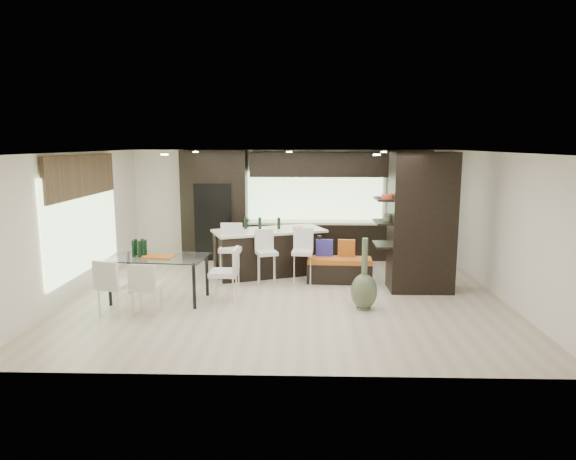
{
  "coord_description": "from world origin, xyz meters",
  "views": [
    {
      "loc": [
        0.29,
        -9.51,
        2.87
      ],
      "look_at": [
        0.0,
        0.6,
        1.15
      ],
      "focal_mm": 32.0,
      "sensor_mm": 36.0,
      "label": 1
    }
  ],
  "objects_px": {
    "stool_mid": "(267,263)",
    "dining_table": "(160,279)",
    "bench": "(339,270)",
    "chair_near": "(147,290)",
    "chair_end": "(224,277)",
    "stool_right": "(302,262)",
    "kitchen_island": "(269,252)",
    "floor_vase": "(364,274)",
    "chair_far": "(115,289)",
    "stool_left": "(231,260)"
  },
  "relations": [
    {
      "from": "dining_table",
      "to": "chair_far",
      "type": "relative_size",
      "value": 1.93
    },
    {
      "from": "kitchen_island",
      "to": "chair_near",
      "type": "distance_m",
      "value": 3.36
    },
    {
      "from": "floor_vase",
      "to": "kitchen_island",
      "type": "bearing_deg",
      "value": 127.25
    },
    {
      "from": "stool_mid",
      "to": "stool_right",
      "type": "height_order",
      "value": "stool_right"
    },
    {
      "from": "kitchen_island",
      "to": "bench",
      "type": "relative_size",
      "value": 1.79
    },
    {
      "from": "bench",
      "to": "chair_end",
      "type": "height_order",
      "value": "chair_end"
    },
    {
      "from": "dining_table",
      "to": "chair_end",
      "type": "bearing_deg",
      "value": 5.47
    },
    {
      "from": "stool_mid",
      "to": "floor_vase",
      "type": "relative_size",
      "value": 0.71
    },
    {
      "from": "stool_right",
      "to": "chair_far",
      "type": "height_order",
      "value": "stool_right"
    },
    {
      "from": "floor_vase",
      "to": "stool_left",
      "type": "bearing_deg",
      "value": 148.75
    },
    {
      "from": "stool_right",
      "to": "dining_table",
      "type": "relative_size",
      "value": 0.54
    },
    {
      "from": "stool_right",
      "to": "chair_end",
      "type": "height_order",
      "value": "stool_right"
    },
    {
      "from": "kitchen_island",
      "to": "chair_end",
      "type": "height_order",
      "value": "kitchen_island"
    },
    {
      "from": "chair_near",
      "to": "chair_end",
      "type": "bearing_deg",
      "value": 36.35
    },
    {
      "from": "floor_vase",
      "to": "chair_far",
      "type": "xyz_separation_m",
      "value": [
        -4.23,
        -0.41,
        -0.19
      ]
    },
    {
      "from": "stool_mid",
      "to": "kitchen_island",
      "type": "bearing_deg",
      "value": 70.5
    },
    {
      "from": "stool_right",
      "to": "kitchen_island",
      "type": "bearing_deg",
      "value": 137.28
    },
    {
      "from": "stool_mid",
      "to": "chair_near",
      "type": "xyz_separation_m",
      "value": [
        -1.88,
        -1.97,
        -0.03
      ]
    },
    {
      "from": "kitchen_island",
      "to": "chair_end",
      "type": "relative_size",
      "value": 2.61
    },
    {
      "from": "kitchen_island",
      "to": "chair_end",
      "type": "distance_m",
      "value": 2.11
    },
    {
      "from": "stool_left",
      "to": "stool_right",
      "type": "height_order",
      "value": "stool_left"
    },
    {
      "from": "stool_right",
      "to": "bench",
      "type": "xyz_separation_m",
      "value": [
        0.77,
        0.19,
        -0.2
      ]
    },
    {
      "from": "floor_vase",
      "to": "chair_near",
      "type": "relative_size",
      "value": 1.49
    },
    {
      "from": "bench",
      "to": "chair_end",
      "type": "distance_m",
      "value": 2.6
    },
    {
      "from": "stool_mid",
      "to": "floor_vase",
      "type": "height_order",
      "value": "floor_vase"
    },
    {
      "from": "stool_right",
      "to": "chair_end",
      "type": "bearing_deg",
      "value": -135.3
    },
    {
      "from": "bench",
      "to": "chair_end",
      "type": "relative_size",
      "value": 1.46
    },
    {
      "from": "stool_mid",
      "to": "dining_table",
      "type": "xyz_separation_m",
      "value": [
        -1.88,
        -1.18,
        -0.04
      ]
    },
    {
      "from": "stool_mid",
      "to": "chair_near",
      "type": "height_order",
      "value": "stool_mid"
    },
    {
      "from": "chair_near",
      "to": "kitchen_island",
      "type": "bearing_deg",
      "value": 58.56
    },
    {
      "from": "chair_near",
      "to": "stool_right",
      "type": "bearing_deg",
      "value": 39.53
    },
    {
      "from": "chair_far",
      "to": "dining_table",
      "type": "bearing_deg",
      "value": 74.9
    },
    {
      "from": "stool_mid",
      "to": "dining_table",
      "type": "relative_size",
      "value": 0.53
    },
    {
      "from": "kitchen_island",
      "to": "dining_table",
      "type": "relative_size",
      "value": 1.4
    },
    {
      "from": "stool_left",
      "to": "floor_vase",
      "type": "bearing_deg",
      "value": -31.13
    },
    {
      "from": "chair_near",
      "to": "chair_end",
      "type": "height_order",
      "value": "chair_end"
    },
    {
      "from": "floor_vase",
      "to": "chair_far",
      "type": "bearing_deg",
      "value": -174.4
    },
    {
      "from": "bench",
      "to": "floor_vase",
      "type": "distance_m",
      "value": 1.81
    },
    {
      "from": "floor_vase",
      "to": "dining_table",
      "type": "xyz_separation_m",
      "value": [
        -3.69,
        0.39,
        -0.22
      ]
    },
    {
      "from": "chair_far",
      "to": "chair_near",
      "type": "bearing_deg",
      "value": 19.85
    },
    {
      "from": "stool_left",
      "to": "stool_mid",
      "type": "xyz_separation_m",
      "value": [
        0.73,
        0.02,
        -0.05
      ]
    },
    {
      "from": "dining_table",
      "to": "chair_end",
      "type": "height_order",
      "value": "chair_end"
    },
    {
      "from": "bench",
      "to": "chair_near",
      "type": "distance_m",
      "value": 4.02
    },
    {
      "from": "stool_left",
      "to": "floor_vase",
      "type": "xyz_separation_m",
      "value": [
        2.54,
        -1.54,
        0.13
      ]
    },
    {
      "from": "stool_left",
      "to": "chair_far",
      "type": "height_order",
      "value": "stool_left"
    },
    {
      "from": "floor_vase",
      "to": "chair_near",
      "type": "bearing_deg",
      "value": -173.78
    },
    {
      "from": "kitchen_island",
      "to": "stool_right",
      "type": "height_order",
      "value": "kitchen_island"
    },
    {
      "from": "dining_table",
      "to": "chair_end",
      "type": "xyz_separation_m",
      "value": [
        1.18,
        0.0,
        0.05
      ]
    },
    {
      "from": "chair_end",
      "to": "chair_near",
      "type": "bearing_deg",
      "value": 125.03
    },
    {
      "from": "kitchen_island",
      "to": "chair_end",
      "type": "bearing_deg",
      "value": -130.94
    }
  ]
}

